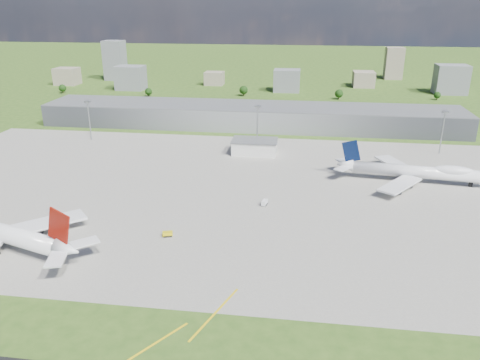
# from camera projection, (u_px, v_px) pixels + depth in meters

# --- Properties ---
(ground) EXTENTS (1400.00, 1400.00, 0.00)m
(ground) POSITION_uv_depth(u_px,v_px,m) (248.00, 131.00, 328.62)
(ground) COLOR #305019
(ground) RESTS_ON ground
(apron) EXTENTS (360.00, 190.00, 0.08)m
(apron) POSITION_uv_depth(u_px,v_px,m) (241.00, 191.00, 225.56)
(apron) COLOR gray
(apron) RESTS_ON ground
(terminal) EXTENTS (300.00, 42.00, 15.00)m
(terminal) POSITION_uv_depth(u_px,v_px,m) (251.00, 116.00, 339.81)
(terminal) COLOR gray
(terminal) RESTS_ON ground
(ops_building) EXTENTS (26.00, 16.00, 8.00)m
(ops_building) POSITION_uv_depth(u_px,v_px,m) (255.00, 147.00, 279.66)
(ops_building) COLOR silver
(ops_building) RESTS_ON ground
(mast_west) EXTENTS (3.50, 2.00, 25.90)m
(mast_west) POSITION_uv_depth(u_px,v_px,m) (89.00, 113.00, 302.58)
(mast_west) COLOR gray
(mast_west) RESTS_ON ground
(mast_center) EXTENTS (3.50, 2.00, 25.90)m
(mast_center) POSITION_uv_depth(u_px,v_px,m) (257.00, 119.00, 288.63)
(mast_center) COLOR gray
(mast_center) RESTS_ON ground
(mast_east) EXTENTS (3.50, 2.00, 25.90)m
(mast_east) POSITION_uv_depth(u_px,v_px,m) (443.00, 125.00, 274.69)
(mast_east) COLOR gray
(mast_east) RESTS_ON ground
(airliner_red_twin) EXTENTS (77.58, 59.07, 21.85)m
(airliner_red_twin) POSITION_uv_depth(u_px,v_px,m) (0.00, 233.00, 172.44)
(airliner_red_twin) COLOR white
(airliner_red_twin) RESTS_ON ground
(airliner_blue_quad) EXTENTS (76.61, 59.74, 20.00)m
(airliner_blue_quad) POSITION_uv_depth(u_px,v_px,m) (417.00, 172.00, 234.44)
(airliner_blue_quad) COLOR white
(airliner_blue_quad) RESTS_ON ground
(tug_yellow) EXTENTS (4.35, 3.25, 1.90)m
(tug_yellow) POSITION_uv_depth(u_px,v_px,m) (168.00, 234.00, 181.60)
(tug_yellow) COLOR yellow
(tug_yellow) RESTS_ON ground
(van_white_near) EXTENTS (2.80, 4.73, 2.30)m
(van_white_near) POSITION_uv_depth(u_px,v_px,m) (265.00, 203.00, 209.28)
(van_white_near) COLOR white
(van_white_near) RESTS_ON ground
(van_white_far) EXTENTS (5.68, 4.46, 2.64)m
(van_white_far) POSITION_uv_depth(u_px,v_px,m) (391.00, 191.00, 222.06)
(van_white_far) COLOR white
(van_white_far) RESTS_ON ground
(bldg_far_w) EXTENTS (24.00, 20.00, 18.00)m
(bldg_far_w) POSITION_uv_depth(u_px,v_px,m) (67.00, 76.00, 510.57)
(bldg_far_w) COLOR gray
(bldg_far_w) RESTS_ON ground
(bldg_w) EXTENTS (28.00, 22.00, 24.00)m
(bldg_w) POSITION_uv_depth(u_px,v_px,m) (131.00, 78.00, 480.85)
(bldg_w) COLOR slate
(bldg_w) RESTS_ON ground
(bldg_cw) EXTENTS (20.00, 18.00, 14.00)m
(bldg_cw) POSITION_uv_depth(u_px,v_px,m) (214.00, 78.00, 509.51)
(bldg_cw) COLOR gray
(bldg_cw) RESTS_ON ground
(bldg_c) EXTENTS (26.00, 20.00, 22.00)m
(bldg_c) POSITION_uv_depth(u_px,v_px,m) (287.00, 81.00, 470.18)
(bldg_c) COLOR slate
(bldg_c) RESTS_ON ground
(bldg_ce) EXTENTS (22.00, 24.00, 16.00)m
(bldg_ce) POSITION_uv_depth(u_px,v_px,m) (364.00, 79.00, 498.12)
(bldg_ce) COLOR gray
(bldg_ce) RESTS_ON ground
(bldg_e) EXTENTS (30.00, 22.00, 28.00)m
(bldg_e) POSITION_uv_depth(u_px,v_px,m) (451.00, 79.00, 458.08)
(bldg_e) COLOR slate
(bldg_e) RESTS_ON ground
(bldg_tall_w) EXTENTS (22.00, 20.00, 44.00)m
(bldg_tall_w) POSITION_uv_depth(u_px,v_px,m) (115.00, 60.00, 537.86)
(bldg_tall_w) COLOR slate
(bldg_tall_w) RESTS_ON ground
(bldg_tall_e) EXTENTS (20.00, 18.00, 36.00)m
(bldg_tall_e) POSITION_uv_depth(u_px,v_px,m) (394.00, 63.00, 544.99)
(bldg_tall_e) COLOR gray
(bldg_tall_e) RESTS_ON ground
(tree_far_w) EXTENTS (7.20, 7.20, 8.80)m
(tree_far_w) POSITION_uv_depth(u_px,v_px,m) (62.00, 88.00, 463.14)
(tree_far_w) COLOR #382314
(tree_far_w) RESTS_ON ground
(tree_w) EXTENTS (6.75, 6.75, 8.25)m
(tree_w) POSITION_uv_depth(u_px,v_px,m) (148.00, 92.00, 447.22)
(tree_w) COLOR #382314
(tree_w) RESTS_ON ground
(tree_c) EXTENTS (8.10, 8.10, 9.90)m
(tree_c) POSITION_uv_depth(u_px,v_px,m) (244.00, 90.00, 449.34)
(tree_c) COLOR #382314
(tree_c) RESTS_ON ground
(tree_e) EXTENTS (7.65, 7.65, 9.35)m
(tree_e) POSITION_uv_depth(u_px,v_px,m) (339.00, 94.00, 433.42)
(tree_e) COLOR #382314
(tree_e) RESTS_ON ground
(tree_far_e) EXTENTS (6.30, 6.30, 7.70)m
(tree_far_e) POSITION_uv_depth(u_px,v_px,m) (437.00, 95.00, 431.62)
(tree_far_e) COLOR #382314
(tree_far_e) RESTS_ON ground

